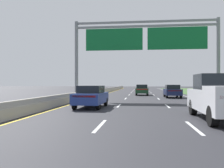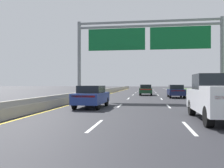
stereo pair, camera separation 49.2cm
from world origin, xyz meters
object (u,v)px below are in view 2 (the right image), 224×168
Objects in this scene: overhead_sign_gantry at (148,42)px; car_darkgreen_centre_lane_sedan at (146,90)px; pickup_truck_white at (218,97)px; car_navy_right_lane_sedan at (176,91)px; car_blue_left_lane_sedan at (92,96)px.

overhead_sign_gantry is 3.41× the size of car_darkgreen_centre_lane_sedan.
car_navy_right_lane_sedan is at bearing -0.40° from pickup_truck_white.
car_blue_left_lane_sedan is (-7.41, -13.29, 0.00)m from car_navy_right_lane_sedan.
pickup_truck_white reaches higher than car_darkgreen_centre_lane_sedan.
overhead_sign_gantry is 14.83m from pickup_truck_white.
overhead_sign_gantry reaches higher than car_blue_left_lane_sedan.
overhead_sign_gantry is 10.70m from car_blue_left_lane_sedan.
overhead_sign_gantry is at bearing -24.02° from car_blue_left_lane_sedan.
car_navy_right_lane_sedan is 6.95m from car_darkgreen_centre_lane_sedan.
car_navy_right_lane_sedan is (3.41, 4.83, -5.19)m from overhead_sign_gantry.
car_navy_right_lane_sedan and car_blue_left_lane_sedan have the same top height.
car_darkgreen_centre_lane_sedan is at bearing -9.82° from car_blue_left_lane_sedan.
car_navy_right_lane_sedan and car_darkgreen_centre_lane_sedan have the same top height.
pickup_truck_white is at bearing -171.50° from car_darkgreen_centre_lane_sedan.
car_navy_right_lane_sedan is 0.99× the size of car_blue_left_lane_sedan.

